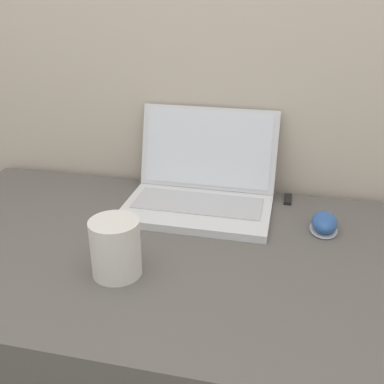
% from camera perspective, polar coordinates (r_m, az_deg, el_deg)
% --- Properties ---
extents(wall_back, '(7.00, 0.04, 2.50)m').
position_cam_1_polar(wall_back, '(1.24, 3.86, 22.41)').
color(wall_back, beige).
rests_on(wall_back, ground_plane).
extents(desk, '(1.37, 0.70, 0.76)m').
position_cam_1_polar(desk, '(1.25, -0.52, -22.34)').
color(desk, '#5B5651').
rests_on(desk, ground_plane).
extents(laptop, '(0.37, 0.30, 0.24)m').
position_cam_1_polar(laptop, '(1.18, 1.15, 0.72)').
color(laptop, silver).
rests_on(laptop, desk).
extents(drink_cup, '(0.10, 0.10, 0.12)m').
position_cam_1_polar(drink_cup, '(0.91, -9.68, -6.89)').
color(drink_cup, silver).
rests_on(drink_cup, desk).
extents(computer_mouse, '(0.07, 0.10, 0.04)m').
position_cam_1_polar(computer_mouse, '(1.12, 16.44, -3.81)').
color(computer_mouse, '#B2B2B7').
rests_on(computer_mouse, desk).
extents(usb_stick, '(0.02, 0.06, 0.01)m').
position_cam_1_polar(usb_stick, '(1.25, 12.07, -0.90)').
color(usb_stick, black).
rests_on(usb_stick, desk).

